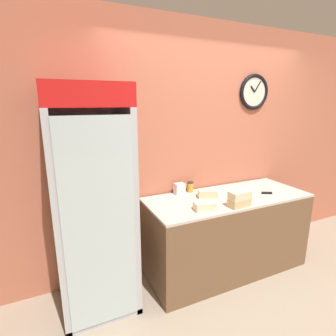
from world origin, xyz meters
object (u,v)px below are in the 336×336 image
object	(u,v)px
condiment_jar	(190,187)
napkin_dispenser	(179,189)
sandwich_stack_bottom	(239,203)
chefs_knife	(273,193)
sandwich_flat_left	(208,194)
sandwich_flat_right	(205,206)
beverage_cooler	(91,194)
sandwich_stack_middle	(240,195)

from	to	relation	value
condiment_jar	napkin_dispenser	distance (m)	0.14
sandwich_stack_bottom	chefs_knife	xyz separation A→B (m)	(0.57, 0.13, -0.03)
sandwich_flat_left	napkin_dispenser	bearing A→B (deg)	135.08
sandwich_stack_bottom	condiment_jar	size ratio (longest dim) A/B	1.88
sandwich_flat_right	sandwich_stack_bottom	bearing A→B (deg)	-10.51
napkin_dispenser	sandwich_flat_right	bearing A→B (deg)	-88.54
sandwich_stack_bottom	sandwich_flat_left	distance (m)	0.37
sandwich_flat_left	sandwich_flat_right	bearing A→B (deg)	-127.62
beverage_cooler	sandwich_stack_middle	bearing A→B (deg)	-15.34
sandwich_flat_right	condiment_jar	distance (m)	0.52
sandwich_stack_middle	beverage_cooler	bearing A→B (deg)	164.66
sandwich_stack_middle	sandwich_flat_right	bearing A→B (deg)	169.49
chefs_knife	sandwich_flat_left	bearing A→B (deg)	163.40
beverage_cooler	napkin_dispenser	world-z (taller)	beverage_cooler
sandwich_stack_middle	sandwich_flat_right	size ratio (longest dim) A/B	1.03
sandwich_flat_right	chefs_knife	xyz separation A→B (m)	(0.92, 0.06, -0.03)
sandwich_flat_left	chefs_knife	xyz separation A→B (m)	(0.71, -0.21, -0.03)
beverage_cooler	sandwich_flat_left	world-z (taller)	beverage_cooler
sandwich_stack_bottom	napkin_dispenser	bearing A→B (deg)	123.04
sandwich_flat_left	condiment_jar	xyz separation A→B (m)	(-0.08, 0.23, 0.02)
sandwich_stack_middle	sandwich_flat_right	xyz separation A→B (m)	(-0.35, 0.07, -0.08)
napkin_dispenser	sandwich_stack_bottom	bearing A→B (deg)	-56.96
beverage_cooler	napkin_dispenser	bearing A→B (deg)	11.44
beverage_cooler	chefs_knife	xyz separation A→B (m)	(1.90, -0.24, -0.20)
beverage_cooler	sandwich_stack_bottom	world-z (taller)	beverage_cooler
sandwich_stack_bottom	sandwich_stack_middle	size ratio (longest dim) A/B	1.00
sandwich_stack_bottom	sandwich_flat_right	size ratio (longest dim) A/B	1.04
sandwich_stack_middle	sandwich_flat_right	world-z (taller)	sandwich_stack_middle
condiment_jar	napkin_dispenser	bearing A→B (deg)	-176.35
sandwich_stack_middle	sandwich_flat_left	world-z (taller)	sandwich_stack_middle
sandwich_stack_bottom	sandwich_stack_middle	xyz separation A→B (m)	(-0.00, 0.00, 0.08)
sandwich_flat_right	chefs_knife	bearing A→B (deg)	3.79
sandwich_stack_middle	napkin_dispenser	xyz separation A→B (m)	(-0.37, 0.56, -0.06)
chefs_knife	condiment_jar	bearing A→B (deg)	150.73
chefs_knife	napkin_dispenser	world-z (taller)	napkin_dispenser
sandwich_flat_right	condiment_jar	bearing A→B (deg)	75.56
sandwich_flat_left	napkin_dispenser	size ratio (longest dim) A/B	1.93
sandwich_stack_bottom	condiment_jar	bearing A→B (deg)	111.30
sandwich_flat_left	sandwich_flat_right	distance (m)	0.35
chefs_knife	condiment_jar	distance (m)	0.91
sandwich_stack_middle	chefs_knife	size ratio (longest dim) A/B	0.71
condiment_jar	napkin_dispenser	world-z (taller)	napkin_dispenser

